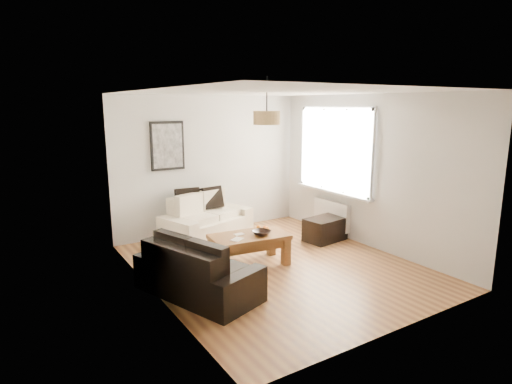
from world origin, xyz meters
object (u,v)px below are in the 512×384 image
loveseat_cream (207,218)px  ottoman (325,229)px  sofa_leather (198,268)px  coffee_table (249,250)px

loveseat_cream → ottoman: bearing=-52.4°
sofa_leather → coffee_table: sofa_leather is taller
ottoman → coffee_table: bearing=-170.9°
loveseat_cream → ottoman: size_ratio=2.19×
ottoman → sofa_leather: bearing=-164.1°
sofa_leather → ottoman: (2.88, 0.82, -0.15)m
loveseat_cream → coffee_table: bearing=-108.1°
sofa_leather → ottoman: sofa_leather is taller
loveseat_cream → sofa_leather: (-1.11, -2.04, -0.04)m
sofa_leather → coffee_table: 1.23m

